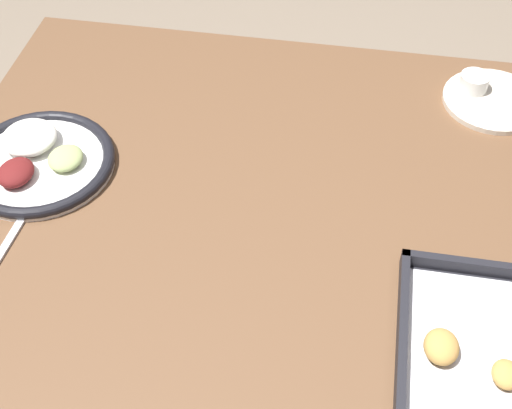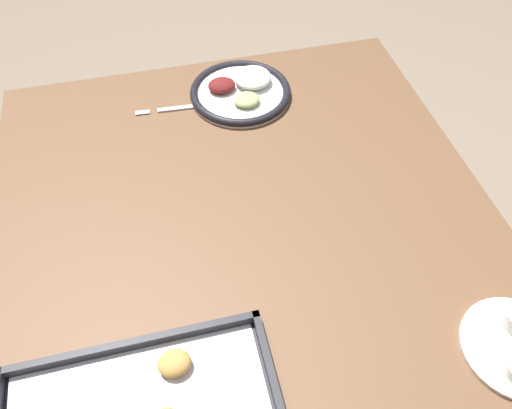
# 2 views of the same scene
# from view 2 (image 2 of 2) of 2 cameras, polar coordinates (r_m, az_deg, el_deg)

# --- Properties ---
(ground_plane) EXTENTS (8.00, 8.00, 0.00)m
(ground_plane) POSITION_cam_2_polar(r_m,az_deg,el_deg) (1.63, -0.78, -16.77)
(ground_plane) COLOR #7A6B59
(dining_table) EXTENTS (1.01, 1.07, 0.71)m
(dining_table) POSITION_cam_2_polar(r_m,az_deg,el_deg) (1.09, -1.12, -4.44)
(dining_table) COLOR brown
(dining_table) RESTS_ON ground_plane
(dinner_plate) EXTENTS (0.25, 0.25, 0.04)m
(dinner_plate) POSITION_cam_2_polar(r_m,az_deg,el_deg) (1.27, -1.69, 12.87)
(dinner_plate) COLOR white
(dinner_plate) RESTS_ON dining_table
(fork) EXTENTS (0.19, 0.02, 0.00)m
(fork) POSITION_cam_2_polar(r_m,az_deg,el_deg) (1.25, -8.81, 10.82)
(fork) COLOR silver
(fork) RESTS_ON dining_table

